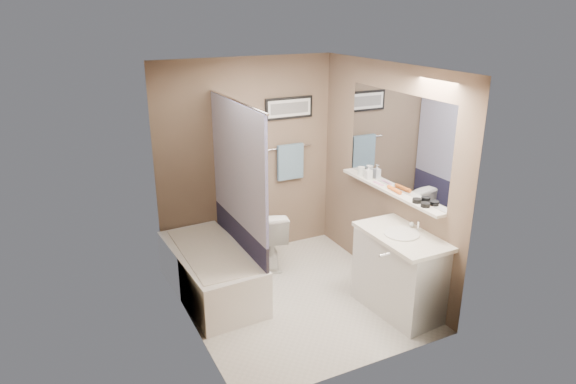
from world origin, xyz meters
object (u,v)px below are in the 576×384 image
candle_bowl_near (425,205)px  glass_jar (361,171)px  soap_bottle (369,172)px  hair_brush_front (394,190)px  toilet (267,237)px  candle_bowl_far (417,201)px  bathtub (211,272)px  vanity (400,274)px

candle_bowl_near → glass_jar: bearing=90.0°
candle_bowl_near → soap_bottle: soap_bottle is taller
hair_brush_front → soap_bottle: size_ratio=1.45×
toilet → glass_jar: bearing=166.7°
candle_bowl_far → hair_brush_front: 0.35m
candle_bowl_far → glass_jar: glass_jar is taller
toilet → hair_brush_front: 1.65m
bathtub → soap_bottle: 2.03m
bathtub → hair_brush_front: bearing=-25.1°
candle_bowl_far → soap_bottle: size_ratio=0.59×
toilet → candle_bowl_far: size_ratio=7.82×
toilet → candle_bowl_near: size_ratio=7.82×
candle_bowl_far → vanity: bearing=-161.7°
toilet → bathtub: bearing=36.2°
toilet → vanity: size_ratio=0.78×
bathtub → candle_bowl_far: (1.79, -1.08, 0.89)m
bathtub → candle_bowl_near: 2.33m
bathtub → candle_bowl_far: candle_bowl_far is taller
candle_bowl_near → candle_bowl_far: 0.12m
vanity → bathtub: bearing=139.5°
vanity → glass_jar: glass_jar is taller
candle_bowl_far → soap_bottle: soap_bottle is taller
vanity → soap_bottle: (0.19, 0.88, 0.79)m
hair_brush_front → soap_bottle: (0.00, 0.47, 0.05)m
bathtub → toilet: bearing=20.5°
bathtub → vanity: (1.60, -1.14, 0.15)m
candle_bowl_far → candle_bowl_near: bearing=-90.0°
vanity → soap_bottle: bearing=73.2°
candle_bowl_near → candle_bowl_far: same height
toilet → hair_brush_front: size_ratio=3.20×
candle_bowl_far → bathtub: bearing=148.8°
candle_bowl_near → toilet: bearing=121.8°
soap_bottle → toilet: bearing=147.7°
toilet → candle_bowl_near: bearing=134.6°
vanity → candle_bowl_near: candle_bowl_near is taller
toilet → soap_bottle: size_ratio=4.65×
bathtub → hair_brush_front: 2.12m
hair_brush_front → vanity: bearing=-114.0°
toilet → soap_bottle: bearing=160.4°
candle_bowl_near → glass_jar: 1.09m
glass_jar → soap_bottle: (0.00, -0.14, 0.03)m
candle_bowl_far → hair_brush_front: size_ratio=0.41×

